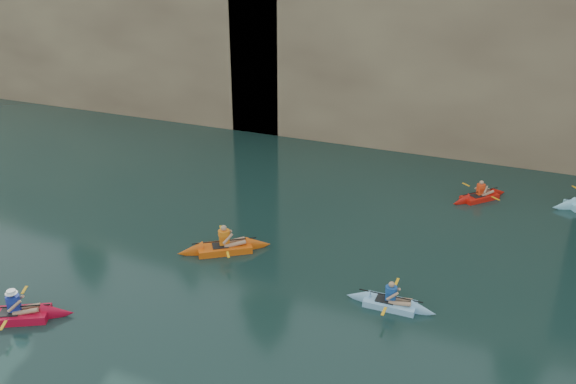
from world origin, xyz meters
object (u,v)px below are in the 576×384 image
at_px(kayaker_red_far, 480,197).
at_px(kayaker_ltblue_near, 390,303).
at_px(main_kayaker, 16,314).
at_px(kayaker_orange, 225,247).

bearing_deg(kayaker_red_far, kayaker_ltblue_near, -149.36).
distance_m(main_kayaker, kayaker_ltblue_near, 10.81).
bearing_deg(kayaker_ltblue_near, kayaker_orange, 169.34).
bearing_deg(kayaker_orange, main_kayaker, -156.66).
relative_size(kayaker_orange, kayaker_red_far, 1.14).
xyz_separation_m(main_kayaker, kayaker_red_far, (10.94, 14.53, -0.02)).
height_order(main_kayaker, kayaker_red_far, main_kayaker).
distance_m(main_kayaker, kayaker_red_far, 18.18).
bearing_deg(main_kayaker, kayaker_ltblue_near, -2.96).
height_order(main_kayaker, kayaker_orange, kayaker_orange).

